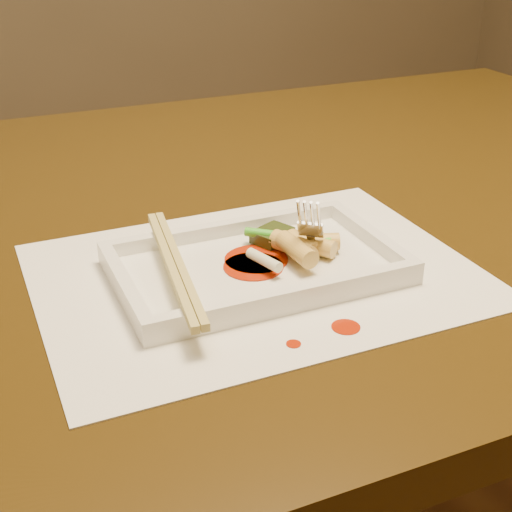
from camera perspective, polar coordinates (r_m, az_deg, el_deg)
name	(u,v)px	position (r m, az deg, el deg)	size (l,w,h in m)	color
table	(262,270)	(0.89, 0.50, -1.12)	(1.40, 0.90, 0.75)	black
placemat	(256,274)	(0.67, 0.00, -1.44)	(0.40, 0.30, 0.00)	white
sauce_splatter_a	(346,327)	(0.59, 7.20, -5.65)	(0.02, 0.02, 0.00)	#AA2005
sauce_splatter_b	(294,344)	(0.56, 3.02, -7.03)	(0.01, 0.01, 0.00)	#AA2005
plate_base	(256,269)	(0.66, 0.00, -1.08)	(0.26, 0.16, 0.01)	white
plate_rim_far	(227,228)	(0.72, -2.35, 2.23)	(0.26, 0.01, 0.01)	white
plate_rim_near	(291,296)	(0.60, 2.83, -3.20)	(0.26, 0.01, 0.01)	white
plate_rim_left	(124,285)	(0.62, -10.49, -2.30)	(0.01, 0.14, 0.01)	white
plate_rim_right	(371,236)	(0.71, 9.20, 1.59)	(0.01, 0.14, 0.01)	white
veg_piece	(272,235)	(0.70, 1.31, 1.69)	(0.04, 0.03, 0.01)	black
scallion_white	(264,260)	(0.65, 0.66, -0.33)	(0.01, 0.01, 0.04)	#EAEACC
scallion_green	(288,237)	(0.69, 2.55, 1.55)	(0.01, 0.01, 0.09)	green
chopstick_a	(170,265)	(0.63, -6.87, -0.74)	(0.01, 0.22, 0.01)	tan
chopstick_b	(179,264)	(0.63, -6.18, -0.61)	(0.01, 0.22, 0.01)	tan
fork	(317,174)	(0.67, 4.88, 6.57)	(0.09, 0.10, 0.14)	silver
sauce_blob_0	(253,266)	(0.66, -0.21, -0.85)	(0.06, 0.06, 0.00)	#AA2005
sauce_blob_1	(256,259)	(0.67, 0.02, -0.26)	(0.06, 0.06, 0.00)	#AA2005
rice_cake_0	(310,244)	(0.68, 4.38, 0.93)	(0.02, 0.02, 0.05)	#E8CE6C
rice_cake_1	(317,242)	(0.68, 4.92, 1.10)	(0.02, 0.02, 0.04)	#E8CE6C
rice_cake_2	(297,249)	(0.66, 3.27, 0.53)	(0.02, 0.02, 0.05)	#E8CE6C
rice_cake_3	(294,245)	(0.68, 3.04, 0.88)	(0.02, 0.02, 0.05)	#E8CE6C
rice_cake_4	(301,246)	(0.68, 3.60, 0.80)	(0.02, 0.02, 0.04)	#E8CE6C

